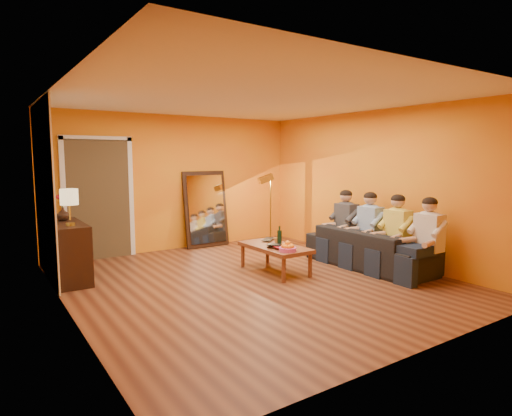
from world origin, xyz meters
TOP-DOWN VIEW (x-y plane):
  - room_shell at (0.00, 0.37)m, footprint 5.00×5.50m
  - white_accent at (-2.48, 1.75)m, footprint 0.02×1.90m
  - doorway_recess at (-1.50, 2.83)m, footprint 1.06×0.30m
  - door_jamb_left at (-2.07, 2.71)m, footprint 0.08×0.06m
  - door_jamb_right at (-0.93, 2.71)m, footprint 0.08×0.06m
  - door_header at (-1.50, 2.71)m, footprint 1.22×0.06m
  - mirror_frame at (0.55, 2.63)m, footprint 0.92×0.27m
  - mirror_glass at (0.55, 2.59)m, footprint 0.78×0.21m
  - sideboard at (-2.24, 1.55)m, footprint 0.44×1.18m
  - table_lamp at (-2.24, 1.25)m, footprint 0.24×0.24m
  - sofa at (2.00, -0.36)m, footprint 2.18×0.85m
  - coffee_table at (0.55, 0.26)m, footprint 0.63×1.22m
  - floor_lamp at (1.53, 1.75)m, footprint 0.37×0.33m
  - dog at (1.91, 0.10)m, footprint 0.46×0.57m
  - person_far_left at (2.13, -1.36)m, footprint 0.70×0.44m
  - person_mid_left at (2.13, -0.81)m, footprint 0.70×0.44m
  - person_mid_right at (2.13, -0.26)m, footprint 0.70×0.44m
  - person_far_right at (2.13, 0.29)m, footprint 0.70×0.44m
  - fruit_bowl at (0.45, -0.19)m, footprint 0.26×0.26m
  - wine_bottle at (0.60, 0.21)m, footprint 0.07×0.07m
  - tumbler at (0.67, 0.38)m, footprint 0.12×0.12m
  - laptop at (0.73, 0.61)m, footprint 0.42×0.40m
  - book_lower at (0.37, 0.06)m, footprint 0.26×0.30m
  - book_mid at (0.38, 0.07)m, footprint 0.22×0.27m
  - book_upper at (0.37, 0.05)m, footprint 0.26×0.26m
  - vase at (-2.24, 1.80)m, footprint 0.19×0.19m
  - flowers at (-2.24, 1.80)m, footprint 0.17×0.17m

SIDE VIEW (x-z plane):
  - coffee_table at x=0.55m, z-range 0.00..0.42m
  - dog at x=1.91m, z-range 0.00..0.59m
  - sofa at x=2.00m, z-range 0.00..0.64m
  - sideboard at x=-2.24m, z-range 0.00..0.85m
  - book_lower at x=0.37m, z-range 0.42..0.44m
  - laptop at x=0.73m, z-range 0.42..0.45m
  - book_mid at x=0.38m, z-range 0.44..0.46m
  - tumbler at x=0.67m, z-range 0.42..0.51m
  - book_upper at x=0.37m, z-range 0.46..0.48m
  - fruit_bowl at x=0.45m, z-range 0.42..0.58m
  - wine_bottle at x=0.60m, z-range 0.42..0.73m
  - person_far_left at x=2.13m, z-range 0.00..1.22m
  - person_mid_left at x=2.13m, z-range 0.00..1.22m
  - person_mid_right at x=2.13m, z-range 0.00..1.22m
  - person_far_right at x=2.13m, z-range 0.00..1.22m
  - floor_lamp at x=1.53m, z-range 0.00..1.44m
  - mirror_frame at x=0.55m, z-range 0.00..1.52m
  - mirror_glass at x=0.55m, z-range 0.09..1.43m
  - vase at x=-2.24m, z-range 0.85..1.05m
  - doorway_recess at x=-1.50m, z-range 0.00..2.10m
  - door_jamb_left at x=-2.07m, z-range -0.05..2.15m
  - door_jamb_right at x=-0.93m, z-range -0.05..2.15m
  - table_lamp at x=-2.24m, z-range 0.85..1.36m
  - flowers at x=-2.24m, z-range 0.97..1.39m
  - room_shell at x=0.00m, z-range 0.00..2.60m
  - white_accent at x=-2.48m, z-range 0.01..2.59m
  - door_header at x=-1.50m, z-range 2.08..2.16m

